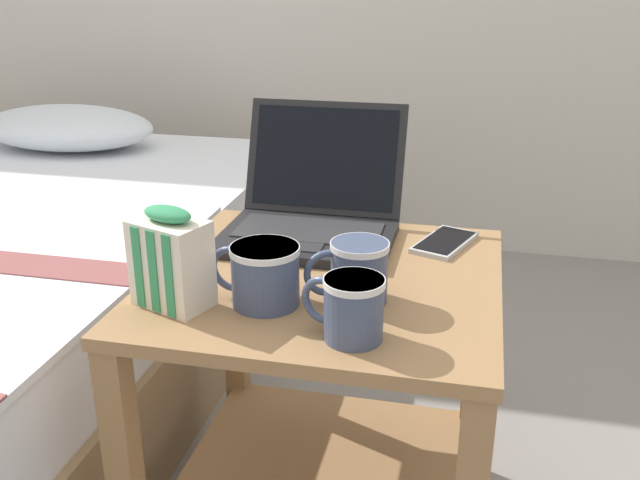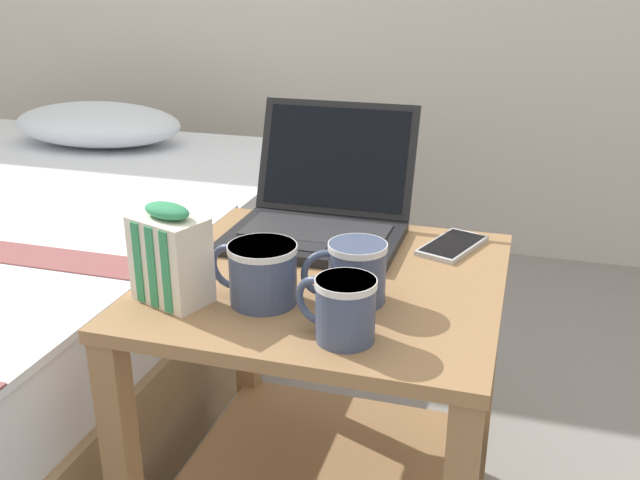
% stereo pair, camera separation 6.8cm
% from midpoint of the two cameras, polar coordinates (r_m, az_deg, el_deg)
% --- Properties ---
extents(bedside_table, '(0.57, 0.57, 0.56)m').
position_cam_midpoint_polar(bedside_table, '(1.29, -1.12, -11.04)').
color(bedside_table, '#997047').
rests_on(bedside_table, ground_plane).
extents(laptop, '(0.32, 0.32, 0.23)m').
position_cam_midpoint_polar(laptop, '(1.36, -2.00, 2.38)').
color(laptop, black).
rests_on(laptop, bedside_table).
extents(mug_front_left, '(0.12, 0.09, 0.09)m').
position_cam_midpoint_polar(mug_front_left, '(0.98, 0.53, -5.26)').
color(mug_front_left, '#3F4C6B').
rests_on(mug_front_left, bedside_table).
extents(mug_front_right, '(0.13, 0.09, 0.10)m').
position_cam_midpoint_polar(mug_front_right, '(1.08, 1.19, -2.33)').
color(mug_front_right, '#3F4C6B').
rests_on(mug_front_right, bedside_table).
extents(mug_mid_center, '(0.15, 0.11, 0.09)m').
position_cam_midpoint_polar(mug_mid_center, '(1.08, -6.35, -2.58)').
color(mug_mid_center, '#3F4C6B').
rests_on(mug_mid_center, bedside_table).
extents(snack_bag, '(0.13, 0.11, 0.16)m').
position_cam_midpoint_polar(snack_bag, '(1.09, -13.59, -1.61)').
color(snack_bag, silver).
rests_on(snack_bag, bedside_table).
extents(cell_phone, '(0.12, 0.17, 0.01)m').
position_cam_midpoint_polar(cell_phone, '(1.33, 8.51, -0.20)').
color(cell_phone, '#B7BABC').
rests_on(cell_phone, bedside_table).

